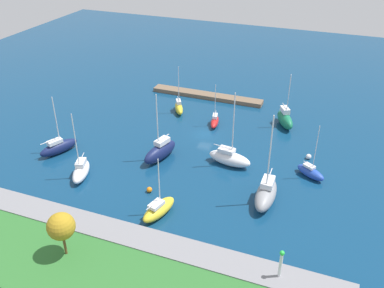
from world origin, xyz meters
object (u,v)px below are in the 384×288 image
object	(u,v)px
sailboat_red_lone_north	(215,121)
sailboat_green_east_end	(285,119)
sailboat_gray_near_pier	(266,193)
sailboat_yellow_west_end	(159,209)
harbor_beacon	(281,262)
pier_dock	(207,96)
sailboat_navy_off_beacon	(59,147)
park_tree_midwest	(61,226)
sailboat_white_center_basin	(229,158)
sailboat_white_far_north	(81,171)
sailboat_blue_inner_mooring	(310,172)
mooring_buoy_orange	(149,190)
sailboat_navy_far_south	(160,151)
mooring_buoy_white	(309,157)
sailboat_yellow_outer_mooring	(179,108)

from	to	relation	value
sailboat_red_lone_north	sailboat_green_east_end	xyz separation A→B (m)	(-12.53, -4.55, 0.62)
sailboat_gray_near_pier	sailboat_yellow_west_end	bearing A→B (deg)	-58.65
harbor_beacon	sailboat_green_east_end	world-z (taller)	sailboat_green_east_end
pier_dock	sailboat_green_east_end	distance (m)	19.75
sailboat_red_lone_north	sailboat_navy_off_beacon	size ratio (longest dim) A/B	0.82
harbor_beacon	park_tree_midwest	xyz separation A→B (m)	(24.33, 5.53, 1.87)
sailboat_red_lone_north	sailboat_yellow_west_end	size ratio (longest dim) A/B	0.94
sailboat_gray_near_pier	sailboat_white_center_basin	bearing A→B (deg)	-135.66
sailboat_white_center_basin	sailboat_white_far_north	xyz separation A→B (m)	(20.46, 11.70, -0.16)
sailboat_blue_inner_mooring	mooring_buoy_orange	xyz separation A→B (m)	(21.61, 12.68, -0.44)
sailboat_red_lone_north	sailboat_green_east_end	bearing A→B (deg)	98.33
park_tree_midwest	sailboat_yellow_west_end	xyz separation A→B (m)	(-6.76, -11.47, -4.12)
harbor_beacon	sailboat_white_center_basin	size ratio (longest dim) A/B	0.29
pier_dock	sailboat_yellow_west_end	distance (m)	40.71
pier_dock	sailboat_navy_off_beacon	distance (m)	34.96
sailboat_navy_far_south	sailboat_navy_off_beacon	distance (m)	17.53
sailboat_blue_inner_mooring	sailboat_white_far_north	xyz separation A→B (m)	(33.25, 12.85, 0.22)
sailboat_white_center_basin	sailboat_navy_far_south	bearing A→B (deg)	-159.92
park_tree_midwest	sailboat_yellow_west_end	bearing A→B (deg)	-120.53
sailboat_white_center_basin	mooring_buoy_white	distance (m)	13.50
harbor_beacon	mooring_buoy_orange	size ratio (longest dim) A/B	4.43
park_tree_midwest	mooring_buoy_white	xyz separation A→B (m)	(-23.88, -33.67, -4.69)
sailboat_yellow_outer_mooring	sailboat_gray_near_pier	bearing A→B (deg)	15.18
pier_dock	mooring_buoy_orange	bearing A→B (deg)	95.76
harbor_beacon	sailboat_gray_near_pier	bearing A→B (deg)	-71.89
sailboat_gray_near_pier	mooring_buoy_orange	world-z (taller)	sailboat_gray_near_pier
sailboat_yellow_west_end	sailboat_gray_near_pier	bearing A→B (deg)	-43.50
sailboat_white_far_north	sailboat_navy_off_beacon	distance (m)	9.03
park_tree_midwest	sailboat_navy_off_beacon	world-z (taller)	sailboat_navy_off_beacon
sailboat_red_lone_north	park_tree_midwest	bearing A→B (deg)	-19.35
sailboat_white_center_basin	sailboat_navy_off_beacon	bearing A→B (deg)	-158.50
sailboat_navy_far_south	sailboat_green_east_end	size ratio (longest dim) A/B	1.12
mooring_buoy_orange	sailboat_white_center_basin	bearing A→B (deg)	-127.41
sailboat_yellow_outer_mooring	sailboat_white_far_north	distance (m)	27.35
mooring_buoy_white	sailboat_yellow_west_end	bearing A→B (deg)	52.36
park_tree_midwest	pier_dock	bearing A→B (deg)	-89.56
sailboat_yellow_outer_mooring	sailboat_green_east_end	distance (m)	21.20
sailboat_blue_inner_mooring	sailboat_yellow_west_end	distance (m)	24.76
harbor_beacon	sailboat_red_lone_north	xyz separation A→B (m)	(18.95, -34.13, -2.43)
sailboat_blue_inner_mooring	mooring_buoy_orange	distance (m)	25.06
sailboat_yellow_outer_mooring	sailboat_yellow_west_end	world-z (taller)	sailboat_yellow_outer_mooring
harbor_beacon	sailboat_blue_inner_mooring	distance (m)	23.02
sailboat_blue_inner_mooring	sailboat_gray_near_pier	world-z (taller)	sailboat_gray_near_pier
mooring_buoy_orange	sailboat_navy_far_south	bearing A→B (deg)	-75.28
sailboat_yellow_outer_mooring	park_tree_midwest	bearing A→B (deg)	-25.70
park_tree_midwest	sailboat_navy_far_south	bearing A→B (deg)	-91.92
sailboat_white_center_basin	mooring_buoy_orange	bearing A→B (deg)	-119.78
sailboat_white_center_basin	sailboat_gray_near_pier	world-z (taller)	sailboat_gray_near_pier
park_tree_midwest	sailboat_green_east_end	world-z (taller)	sailboat_green_east_end
sailboat_red_lone_north	sailboat_white_center_basin	bearing A→B (deg)	16.56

